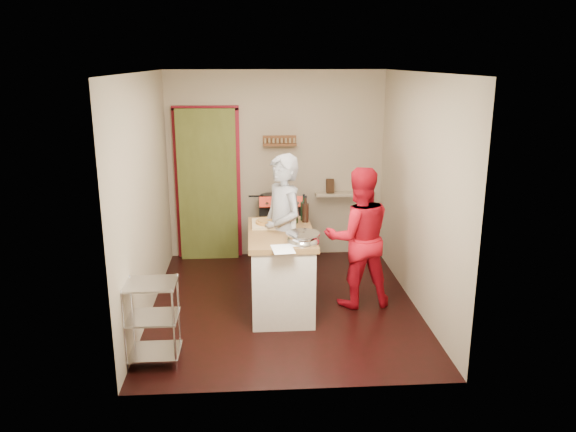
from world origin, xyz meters
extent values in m
plane|color=black|center=(0.00, 0.00, 0.00)|extent=(3.50, 3.50, 0.00)
cube|color=gray|center=(0.00, 1.75, 1.30)|extent=(3.00, 0.04, 2.60)
cube|color=#565B23|center=(-0.95, 1.80, 1.05)|extent=(0.80, 0.40, 2.10)
cube|color=maroon|center=(-1.37, 1.73, 1.05)|extent=(0.06, 0.06, 2.10)
cube|color=maroon|center=(-0.53, 1.73, 1.05)|extent=(0.06, 0.06, 2.10)
cube|color=maroon|center=(-0.95, 1.73, 2.10)|extent=(0.90, 0.06, 0.06)
cube|color=brown|center=(0.05, 1.70, 1.60)|extent=(0.46, 0.09, 0.03)
cube|color=brown|center=(0.05, 1.74, 1.66)|extent=(0.46, 0.02, 0.12)
cube|color=olive|center=(0.05, 1.70, 1.66)|extent=(0.42, 0.04, 0.07)
cube|color=gray|center=(0.95, 1.65, 0.90)|extent=(0.80, 0.18, 0.04)
cube|color=black|center=(0.75, 1.65, 1.02)|extent=(0.10, 0.14, 0.22)
cube|color=gray|center=(-1.50, 0.00, 1.30)|extent=(0.04, 3.50, 2.60)
cube|color=gray|center=(1.50, 0.00, 1.30)|extent=(0.04, 3.50, 2.60)
cube|color=white|center=(0.00, 0.00, 2.61)|extent=(3.00, 3.50, 0.02)
cube|color=black|center=(0.05, 1.43, 0.40)|extent=(0.60, 0.55, 0.80)
cube|color=black|center=(0.05, 1.43, 0.83)|extent=(0.60, 0.55, 0.06)
cube|color=maroon|center=(0.05, 1.15, 0.92)|extent=(0.60, 0.15, 0.17)
cylinder|color=black|center=(-0.10, 1.56, 0.91)|extent=(0.26, 0.26, 0.05)
cylinder|color=silver|center=(-1.50, -1.38, 0.40)|extent=(0.02, 0.02, 0.80)
cylinder|color=silver|center=(-1.06, -1.38, 0.40)|extent=(0.02, 0.02, 0.80)
cylinder|color=silver|center=(-1.50, -1.02, 0.40)|extent=(0.02, 0.02, 0.80)
cylinder|color=silver|center=(-1.06, -1.02, 0.40)|extent=(0.02, 0.02, 0.80)
cube|color=silver|center=(-1.28, -1.20, 0.10)|extent=(0.48, 0.40, 0.02)
cube|color=silver|center=(-1.28, -1.20, 0.45)|extent=(0.48, 0.40, 0.02)
cube|color=silver|center=(-1.28, -1.20, 0.78)|extent=(0.48, 0.40, 0.02)
cube|color=beige|center=(-0.04, -0.11, 0.43)|extent=(0.65, 1.15, 0.85)
cube|color=olive|center=(-0.04, -0.11, 0.88)|extent=(0.71, 1.21, 0.06)
cube|color=#D0B87E|center=(-0.15, 0.15, 0.92)|extent=(0.40, 0.40, 0.02)
cylinder|color=#C18F3C|center=(-0.15, 0.15, 0.95)|extent=(0.32, 0.32, 0.02)
ellipsoid|color=silver|center=(0.17, -0.53, 0.97)|extent=(0.35, 0.35, 0.11)
cylinder|color=white|center=(0.09, 0.31, 1.05)|extent=(0.12, 0.12, 0.28)
cylinder|color=silver|center=(0.11, -0.03, 1.00)|extent=(0.06, 0.06, 0.17)
cube|color=white|center=(-0.05, -0.71, 0.91)|extent=(0.24, 0.32, 0.00)
cylinder|color=black|center=(0.26, 0.33, 1.07)|extent=(0.08, 0.08, 0.31)
cylinder|color=black|center=(0.27, 0.25, 1.07)|extent=(0.08, 0.08, 0.31)
cylinder|color=black|center=(0.14, 0.23, 1.07)|extent=(0.08, 0.08, 0.31)
imported|color=silver|center=(-0.01, 0.02, 0.87)|extent=(0.66, 0.75, 1.74)
imported|color=#B60C1B|center=(0.84, -0.04, 0.80)|extent=(0.83, 0.67, 1.60)
camera|label=1|loc=(-0.35, -5.97, 2.72)|focal=35.00mm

